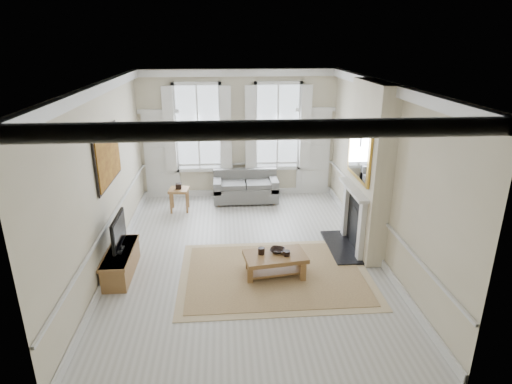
{
  "coord_description": "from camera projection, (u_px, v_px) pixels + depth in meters",
  "views": [
    {
      "loc": [
        -0.4,
        -7.63,
        4.15
      ],
      "look_at": [
        0.22,
        0.33,
        1.25
      ],
      "focal_mm": 30.0,
      "sensor_mm": 36.0,
      "label": 1
    }
  ],
  "objects": [
    {
      "name": "floor",
      "position": [
        246.0,
        256.0,
        8.59
      ],
      "size": [
        7.2,
        7.2,
        0.0
      ],
      "primitive_type": "plane",
      "color": "#B7B5AD",
      "rests_on": "ground"
    },
    {
      "name": "ceiling",
      "position": [
        245.0,
        83.0,
        7.43
      ],
      "size": [
        7.2,
        7.2,
        0.0
      ],
      "primitive_type": "plane",
      "rotation": [
        3.14,
        0.0,
        0.0
      ],
      "color": "white",
      "rests_on": "back_wall"
    },
    {
      "name": "back_wall",
      "position": [
        238.0,
        135.0,
        11.39
      ],
      "size": [
        5.2,
        0.0,
        5.2
      ],
      "primitive_type": "plane",
      "rotation": [
        1.57,
        0.0,
        0.0
      ],
      "color": "beige",
      "rests_on": "floor"
    },
    {
      "name": "left_wall",
      "position": [
        104.0,
        179.0,
        7.82
      ],
      "size": [
        0.0,
        7.2,
        7.2
      ],
      "primitive_type": "plane",
      "rotation": [
        1.57,
        0.0,
        1.57
      ],
      "color": "beige",
      "rests_on": "floor"
    },
    {
      "name": "right_wall",
      "position": [
        381.0,
        173.0,
        8.2
      ],
      "size": [
        0.0,
        7.2,
        7.2
      ],
      "primitive_type": "plane",
      "rotation": [
        1.57,
        0.0,
        -1.57
      ],
      "color": "beige",
      "rests_on": "floor"
    },
    {
      "name": "window_left",
      "position": [
        198.0,
        128.0,
        11.19
      ],
      "size": [
        1.26,
        0.2,
        2.2
      ],
      "primitive_type": null,
      "color": "#B2BCC6",
      "rests_on": "back_wall"
    },
    {
      "name": "window_right",
      "position": [
        278.0,
        127.0,
        11.35
      ],
      "size": [
        1.26,
        0.2,
        2.2
      ],
      "primitive_type": null,
      "color": "#B2BCC6",
      "rests_on": "back_wall"
    },
    {
      "name": "door_left",
      "position": [
        162.0,
        157.0,
        11.39
      ],
      "size": [
        0.9,
        0.08,
        2.3
      ],
      "primitive_type": "cube",
      "color": "silver",
      "rests_on": "floor"
    },
    {
      "name": "door_right",
      "position": [
        313.0,
        153.0,
        11.69
      ],
      "size": [
        0.9,
        0.08,
        2.3
      ],
      "primitive_type": "cube",
      "color": "silver",
      "rests_on": "floor"
    },
    {
      "name": "painting",
      "position": [
        108.0,
        156.0,
        7.99
      ],
      "size": [
        0.05,
        1.66,
        1.06
      ],
      "primitive_type": "cube",
      "color": "#B1781E",
      "rests_on": "left_wall"
    },
    {
      "name": "chimney_breast",
      "position": [
        368.0,
        170.0,
        8.38
      ],
      "size": [
        0.35,
        1.7,
        3.38
      ],
      "primitive_type": "cube",
      "color": "beige",
      "rests_on": "floor"
    },
    {
      "name": "hearth",
      "position": [
        341.0,
        247.0,
        8.92
      ],
      "size": [
        0.55,
        1.5,
        0.05
      ],
      "primitive_type": "cube",
      "color": "black",
      "rests_on": "floor"
    },
    {
      "name": "fireplace",
      "position": [
        353.0,
        215.0,
        8.69
      ],
      "size": [
        0.21,
        1.45,
        1.33
      ],
      "color": "silver",
      "rests_on": "floor"
    },
    {
      "name": "mirror",
      "position": [
        359.0,
        153.0,
        8.24
      ],
      "size": [
        0.06,
        1.26,
        1.06
      ],
      "primitive_type": "cube",
      "color": "gold",
      "rests_on": "chimney_breast"
    },
    {
      "name": "sofa",
      "position": [
        246.0,
        188.0,
        11.4
      ],
      "size": [
        1.69,
        0.82,
        0.82
      ],
      "color": "slate",
      "rests_on": "floor"
    },
    {
      "name": "side_table",
      "position": [
        179.0,
        193.0,
        10.72
      ],
      "size": [
        0.51,
        0.51,
        0.58
      ],
      "rotation": [
        0.0,
        0.0,
        -0.09
      ],
      "color": "brown",
      "rests_on": "floor"
    },
    {
      "name": "rug",
      "position": [
        275.0,
        274.0,
        7.92
      ],
      "size": [
        3.5,
        2.6,
        0.02
      ],
      "primitive_type": "cube",
      "color": "#96714D",
      "rests_on": "floor"
    },
    {
      "name": "coffee_table",
      "position": [
        275.0,
        258.0,
        7.81
      ],
      "size": [
        1.19,
        0.8,
        0.42
      ],
      "rotation": [
        0.0,
        0.0,
        0.14
      ],
      "color": "brown",
      "rests_on": "rug"
    },
    {
      "name": "ceramic_pot_a",
      "position": [
        261.0,
        251.0,
        7.79
      ],
      "size": [
        0.12,
        0.12,
        0.12
      ],
      "primitive_type": "cylinder",
      "color": "black",
      "rests_on": "coffee_table"
    },
    {
      "name": "ceramic_pot_b",
      "position": [
        287.0,
        253.0,
        7.74
      ],
      "size": [
        0.13,
        0.13,
        0.09
      ],
      "primitive_type": "cylinder",
      "color": "black",
      "rests_on": "coffee_table"
    },
    {
      "name": "bowl",
      "position": [
        277.0,
        250.0,
        7.87
      ],
      "size": [
        0.35,
        0.35,
        0.07
      ],
      "primitive_type": "imported",
      "rotation": [
        0.0,
        0.0,
        -0.42
      ],
      "color": "black",
      "rests_on": "coffee_table"
    },
    {
      "name": "tv_stand",
      "position": [
        121.0,
        262.0,
        7.88
      ],
      "size": [
        0.43,
        1.34,
        0.48
      ],
      "primitive_type": "cube",
      "color": "brown",
      "rests_on": "floor"
    },
    {
      "name": "tv",
      "position": [
        119.0,
        231.0,
        7.66
      ],
      "size": [
        0.08,
        0.9,
        0.68
      ],
      "color": "black",
      "rests_on": "tv_stand"
    }
  ]
}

